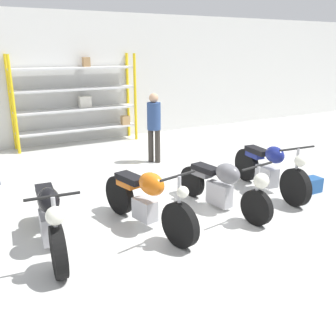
# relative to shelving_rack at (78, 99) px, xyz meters

# --- Properties ---
(ground_plane) EXTENTS (30.00, 30.00, 0.00)m
(ground_plane) POSITION_rel_shelving_rack_xyz_m (0.01, -5.56, -1.26)
(ground_plane) COLOR silver
(back_wall) EXTENTS (30.00, 0.08, 3.60)m
(back_wall) POSITION_rel_shelving_rack_xyz_m (0.01, 0.36, 0.54)
(back_wall) COLOR silver
(back_wall) RESTS_ON ground_plane
(shelving_rack) EXTENTS (3.41, 0.63, 2.48)m
(shelving_rack) POSITION_rel_shelving_rack_xyz_m (0.00, 0.00, 0.00)
(shelving_rack) COLOR yellow
(shelving_rack) RESTS_ON ground_plane
(motorcycle_black) EXTENTS (0.63, 2.13, 1.03)m
(motorcycle_black) POSITION_rel_shelving_rack_xyz_m (-2.05, -5.62, -0.82)
(motorcycle_black) COLOR black
(motorcycle_black) RESTS_ON ground_plane
(motorcycle_orange) EXTENTS (0.74, 2.07, 1.03)m
(motorcycle_orange) POSITION_rel_shelving_rack_xyz_m (-0.66, -5.72, -0.80)
(motorcycle_orange) COLOR black
(motorcycle_orange) RESTS_ON ground_plane
(motorcycle_grey) EXTENTS (0.67, 2.06, 0.95)m
(motorcycle_grey) POSITION_rel_shelving_rack_xyz_m (0.76, -5.71, -0.82)
(motorcycle_grey) COLOR black
(motorcycle_grey) RESTS_ON ground_plane
(motorcycle_blue) EXTENTS (0.73, 2.11, 1.03)m
(motorcycle_blue) POSITION_rel_shelving_rack_xyz_m (2.03, -5.45, -0.81)
(motorcycle_blue) COLOR black
(motorcycle_blue) RESTS_ON ground_plane
(person_near_rack) EXTENTS (0.45, 0.45, 1.64)m
(person_near_rack) POSITION_rel_shelving_rack_xyz_m (1.02, -2.65, -0.30)
(person_near_rack) COLOR #38332D
(person_near_rack) RESTS_ON ground_plane
(toolbox) EXTENTS (0.44, 0.26, 0.28)m
(toolbox) POSITION_rel_shelving_rack_xyz_m (2.70, -5.86, -1.12)
(toolbox) COLOR #1E4C8C
(toolbox) RESTS_ON ground_plane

